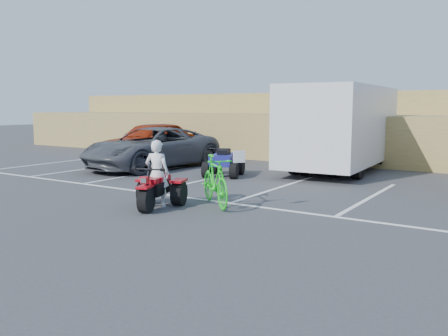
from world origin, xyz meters
The scene contains 11 objects.
ground centered at (0.00, 0.00, 0.00)m, with size 100.00×100.00×0.00m, color #39393B.
parking_stripes centered at (0.87, 4.07, 0.00)m, with size 28.00×5.16×0.01m.
grass_embankment centered at (0.00, 15.48, 1.42)m, with size 40.00×8.50×3.10m.
red_trike_atv centered at (-1.19, 0.98, 0.00)m, with size 1.17×1.55×1.01m, color #A50912, non-canonical shape.
rider centered at (-1.24, 1.12, 0.80)m, with size 0.58×0.38×1.60m, color white.
green_dirt_bike centered at (-0.16, 1.97, 0.61)m, with size 0.57×2.02×1.21m, color #14BF19.
grey_pickup centered at (-6.14, 6.42, 0.79)m, with size 2.61×5.65×1.57m, color #43454A.
red_car centered at (-8.27, 8.74, 0.85)m, with size 2.02×5.01×1.71m, color maroon.
cargo_trailer centered at (0.23, 9.61, 1.67)m, with size 2.95×6.74×3.09m.
quad_atv_blue centered at (-2.64, 6.16, 0.00)m, with size 1.17×1.57×1.03m, color navy, non-canonical shape.
quad_atv_green centered at (-0.02, 8.39, 0.00)m, with size 1.15×1.54×1.01m, color #135518, non-canonical shape.
Camera 1 is at (6.15, -7.32, 2.38)m, focal length 38.00 mm.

